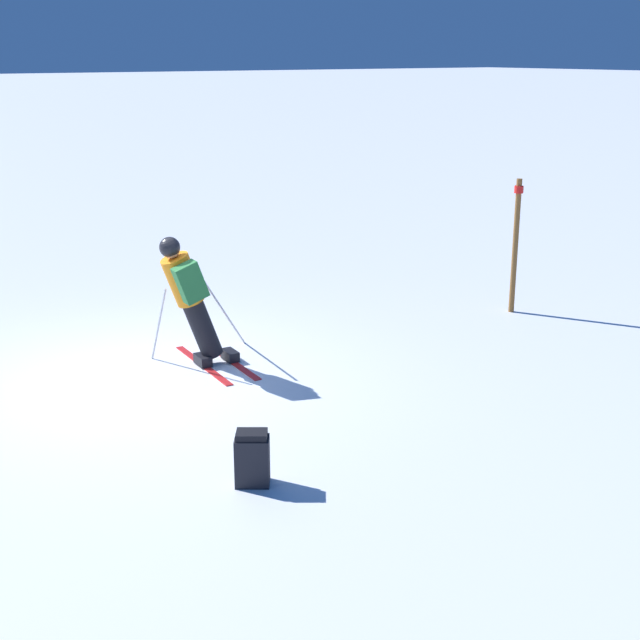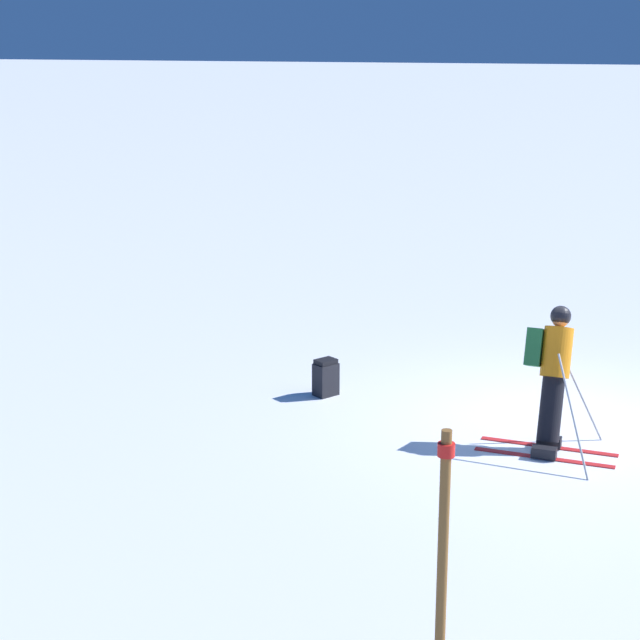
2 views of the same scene
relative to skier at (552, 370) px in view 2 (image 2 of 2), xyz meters
name	(u,v)px [view 2 (image 2 of 2)]	position (x,y,z in m)	size (l,w,h in m)	color
ground_plane	(554,422)	(0.71, -0.01, -0.90)	(300.00, 300.00, 0.00)	white
skier	(552,370)	(0.00, 0.00, 0.00)	(1.37, 1.62, 1.66)	red
spare_backpack	(326,378)	(0.88, 3.01, -0.66)	(0.37, 0.35, 0.50)	black
trail_marker	(443,541)	(-4.95, 0.37, 0.17)	(0.13, 0.13, 1.94)	brown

